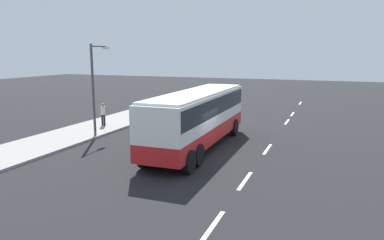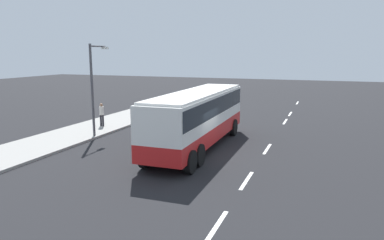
# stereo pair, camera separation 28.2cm
# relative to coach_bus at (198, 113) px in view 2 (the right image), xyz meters

# --- Properties ---
(ground_plane) EXTENTS (120.00, 120.00, 0.00)m
(ground_plane) POSITION_rel_coach_bus_xyz_m (-1.45, -0.81, -2.05)
(ground_plane) COLOR black
(sidewalk_curb) EXTENTS (80.00, 4.00, 0.15)m
(sidewalk_curb) POSITION_rel_coach_bus_xyz_m (-1.45, 8.90, -1.97)
(sidewalk_curb) COLOR gray
(sidewalk_curb) RESTS_ON ground_plane
(lane_centreline) EXTENTS (45.95, 0.16, 0.01)m
(lane_centreline) POSITION_rel_coach_bus_xyz_m (-0.31, -3.81, -2.04)
(lane_centreline) COLOR white
(lane_centreline) RESTS_ON ground_plane
(coach_bus) EXTENTS (11.17, 2.69, 3.30)m
(coach_bus) POSITION_rel_coach_bus_xyz_m (0.00, 0.00, 0.00)
(coach_bus) COLOR red
(coach_bus) RESTS_ON ground_plane
(pedestrian_near_curb) EXTENTS (0.32, 0.32, 1.69)m
(pedestrian_near_curb) POSITION_rel_coach_bus_xyz_m (2.90, 8.53, -0.92)
(pedestrian_near_curb) COLOR black
(pedestrian_near_curb) RESTS_ON sidewalk_curb
(street_lamp) EXTENTS (1.94, 0.24, 5.88)m
(street_lamp) POSITION_rel_coach_bus_xyz_m (0.30, 7.19, 1.56)
(street_lamp) COLOR #47474C
(street_lamp) RESTS_ON sidewalk_curb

